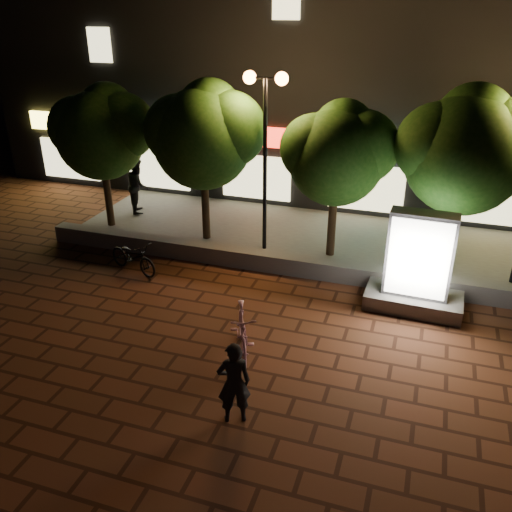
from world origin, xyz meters
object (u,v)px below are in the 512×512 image
at_px(tree_mid, 339,150).
at_px(ad_kiosk, 417,271).
at_px(tree_right, 468,147).
at_px(scooter_pink, 242,331).
at_px(street_lamp_left, 265,118).
at_px(pedestrian, 138,185).
at_px(rider, 234,383).
at_px(tree_far_left, 103,129).
at_px(tree_left, 205,132).
at_px(scooter_parked, 133,257).

height_order(tree_mid, ad_kiosk, tree_mid).
distance_m(tree_right, scooter_pink, 7.55).
height_order(street_lamp_left, pedestrian, street_lamp_left).
height_order(tree_right, rider, tree_right).
height_order(tree_mid, pedestrian, tree_mid).
relative_size(tree_right, pedestrian, 2.61).
xyz_separation_m(tree_far_left, rider, (7.16, -7.50, -2.46)).
bearing_deg(tree_right, rider, -115.93).
distance_m(tree_right, street_lamp_left, 5.38).
relative_size(rider, pedestrian, 0.85).
height_order(tree_right, pedestrian, tree_right).
distance_m(tree_far_left, scooter_pink, 9.02).
distance_m(tree_left, tree_right, 7.30).
distance_m(scooter_pink, pedestrian, 9.40).
relative_size(tree_right, street_lamp_left, 0.98).
height_order(street_lamp_left, scooter_parked, street_lamp_left).
distance_m(ad_kiosk, scooter_pink, 4.64).
bearing_deg(tree_mid, scooter_pink, -99.22).
bearing_deg(tree_left, tree_right, 0.00).
distance_m(tree_far_left, ad_kiosk, 10.52).
relative_size(tree_left, scooter_pink, 2.66).
relative_size(tree_far_left, tree_left, 0.95).
bearing_deg(scooter_pink, street_lamp_left, 78.83).
bearing_deg(tree_mid, ad_kiosk, -43.39).
bearing_deg(street_lamp_left, ad_kiosk, -24.74).
distance_m(tree_left, scooter_parked, 4.23).
bearing_deg(tree_right, scooter_pink, -127.35).
relative_size(street_lamp_left, scooter_parked, 2.94).
distance_m(tree_left, pedestrian, 4.28).
height_order(tree_far_left, tree_right, tree_right).
xyz_separation_m(tree_far_left, pedestrian, (0.24, 1.39, -2.24)).
relative_size(tree_mid, rider, 2.72).
xyz_separation_m(tree_right, street_lamp_left, (-5.36, -0.26, 0.46)).
xyz_separation_m(tree_mid, tree_right, (3.31, 0.00, 0.35)).
bearing_deg(pedestrian, street_lamp_left, -135.47).
bearing_deg(street_lamp_left, pedestrian, 162.41).
bearing_deg(tree_far_left, tree_left, 0.00).
bearing_deg(street_lamp_left, scooter_pink, -77.53).
distance_m(tree_mid, scooter_pink, 6.18).
relative_size(street_lamp_left, pedestrian, 2.67).
bearing_deg(scooter_parked, tree_left, -3.14).
xyz_separation_m(tree_mid, scooter_parked, (-5.12, -2.79, -2.75)).
relative_size(ad_kiosk, scooter_parked, 1.44).
xyz_separation_m(tree_far_left, tree_right, (10.80, 0.00, 0.27)).
height_order(tree_left, tree_right, tree_right).
bearing_deg(rider, tree_right, -142.19).
height_order(street_lamp_left, scooter_pink, street_lamp_left).
bearing_deg(tree_far_left, rider, -46.31).
distance_m(tree_left, tree_mid, 4.00).
relative_size(tree_right, ad_kiosk, 2.00).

